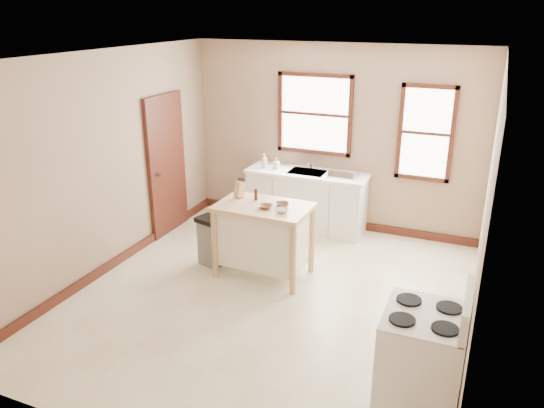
{
  "coord_description": "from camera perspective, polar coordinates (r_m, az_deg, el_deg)",
  "views": [
    {
      "loc": [
        2.2,
        -5.11,
        3.27
      ],
      "look_at": [
        -0.12,
        0.4,
        1.04
      ],
      "focal_mm": 35.0,
      "sensor_mm": 36.0,
      "label": 1
    }
  ],
  "objects": [
    {
      "name": "bowl_a",
      "position": [
        6.48,
        -0.7,
        -0.28
      ],
      "size": [
        0.18,
        0.18,
        0.04
      ],
      "primitive_type": "imported",
      "rotation": [
        0.0,
        0.0,
        0.04
      ],
      "color": "brown",
      "rests_on": "kitchen_island"
    },
    {
      "name": "knife_block",
      "position": [
        6.84,
        -3.5,
        1.53
      ],
      "size": [
        0.13,
        0.13,
        0.2
      ],
      "primitive_type": null,
      "rotation": [
        0.0,
        0.0,
        -0.43
      ],
      "color": "tan",
      "rests_on": "kitchen_island"
    },
    {
      "name": "bowl_b",
      "position": [
        6.55,
        1.09,
        -0.04
      ],
      "size": [
        0.23,
        0.23,
        0.04
      ],
      "primitive_type": "imported",
      "rotation": [
        0.0,
        0.0,
        0.52
      ],
      "color": "brown",
      "rests_on": "kitchen_island"
    },
    {
      "name": "dish_rack",
      "position": [
        7.9,
        7.68,
        3.36
      ],
      "size": [
        0.5,
        0.43,
        0.1
      ],
      "primitive_type": null,
      "rotation": [
        0.0,
        0.0,
        0.34
      ],
      "color": "silver",
      "rests_on": "sink_counter"
    },
    {
      "name": "trash_bin",
      "position": [
        7.13,
        -6.48,
        -3.96
      ],
      "size": [
        0.41,
        0.38,
        0.67
      ],
      "primitive_type": null,
      "rotation": [
        0.0,
        0.0,
        -0.28
      ],
      "color": "slate",
      "rests_on": "ground"
    },
    {
      "name": "soap_bottle_a",
      "position": [
        8.23,
        -0.81,
        4.66
      ],
      "size": [
        0.1,
        0.11,
        0.22
      ],
      "primitive_type": "imported",
      "rotation": [
        0.0,
        0.0,
        -0.26
      ],
      "color": "#B2B2B2",
      "rests_on": "sink_counter"
    },
    {
      "name": "window_main",
      "position": [
        8.13,
        4.61,
        9.61
      ],
      "size": [
        1.17,
        0.06,
        1.22
      ],
      "primitive_type": null,
      "color": "#3A160F",
      "rests_on": "wall_back"
    },
    {
      "name": "wall_back",
      "position": [
        8.14,
        6.6,
        7.03
      ],
      "size": [
        4.5,
        0.04,
        2.8
      ],
      "primitive_type": "cube",
      "color": "tan",
      "rests_on": "ground"
    },
    {
      "name": "door_left",
      "position": [
        8.09,
        -11.25,
        4.12
      ],
      "size": [
        0.06,
        0.9,
        2.1
      ],
      "primitive_type": "cube",
      "color": "#3A160F",
      "rests_on": "ground"
    },
    {
      "name": "ceiling",
      "position": [
        5.58,
        -0.45,
        15.62
      ],
      "size": [
        5.0,
        5.0,
        0.0
      ],
      "primitive_type": "plane",
      "rotation": [
        3.14,
        0.0,
        0.0
      ],
      "color": "white",
      "rests_on": "ground"
    },
    {
      "name": "faucet",
      "position": [
        8.21,
        4.24,
        4.55
      ],
      "size": [
        0.03,
        0.03,
        0.22
      ],
      "primitive_type": "cylinder",
      "color": "silver",
      "rests_on": "sink_counter"
    },
    {
      "name": "wall_left",
      "position": [
        7.03,
        -17.56,
        4.05
      ],
      "size": [
        0.04,
        5.0,
        2.8
      ],
      "primitive_type": "cube",
      "color": "tan",
      "rests_on": "ground"
    },
    {
      "name": "wall_right",
      "position": [
        5.44,
        21.92,
        -1.2
      ],
      "size": [
        0.04,
        5.0,
        2.8
      ],
      "primitive_type": "cube",
      "color": "tan",
      "rests_on": "ground"
    },
    {
      "name": "bowl_c",
      "position": [
        6.35,
        1.12,
        -0.7
      ],
      "size": [
        0.16,
        0.16,
        0.05
      ],
      "primitive_type": "imported",
      "rotation": [
        0.0,
        0.0,
        0.05
      ],
      "color": "silver",
      "rests_on": "kitchen_island"
    },
    {
      "name": "window_side",
      "position": [
        7.82,
        16.21,
        7.31
      ],
      "size": [
        0.77,
        0.06,
        1.37
      ],
      "primitive_type": null,
      "color": "#3A160F",
      "rests_on": "wall_back"
    },
    {
      "name": "pepper_grinder",
      "position": [
        6.74,
        -1.75,
        1.03
      ],
      "size": [
        0.05,
        0.05,
        0.15
      ],
      "primitive_type": "cylinder",
      "rotation": [
        0.0,
        0.0,
        -0.17
      ],
      "color": "#3D1A10",
      "rests_on": "kitchen_island"
    },
    {
      "name": "floor",
      "position": [
        6.45,
        -0.38,
        -10.0
      ],
      "size": [
        5.0,
        5.0,
        0.0
      ],
      "primitive_type": "plane",
      "color": "beige",
      "rests_on": "ground"
    },
    {
      "name": "baseboard_left",
      "position": [
        7.48,
        -16.3,
        -5.86
      ],
      "size": [
        0.04,
        5.0,
        0.12
      ],
      "primitive_type": "cube",
      "color": "#3A160F",
      "rests_on": "ground"
    },
    {
      "name": "kitchen_island",
      "position": [
        6.76,
        -0.9,
        -3.93
      ],
      "size": [
        1.19,
        0.77,
        0.96
      ],
      "primitive_type": null,
      "rotation": [
        0.0,
        0.0,
        -0.02
      ],
      "color": "#ECBD8A",
      "rests_on": "ground"
    },
    {
      "name": "sink_counter",
      "position": [
        8.22,
        3.74,
        0.42
      ],
      "size": [
        1.86,
        0.62,
        0.92
      ],
      "primitive_type": null,
      "color": "silver",
      "rests_on": "ground"
    },
    {
      "name": "soap_bottle_b",
      "position": [
        8.18,
        0.49,
        4.39
      ],
      "size": [
        0.09,
        0.09,
        0.17
      ],
      "primitive_type": "imported",
      "rotation": [
        0.0,
        0.0,
        -0.14
      ],
      "color": "#B2B2B2",
      "rests_on": "sink_counter"
    },
    {
      "name": "gas_stove",
      "position": [
        4.79,
        15.86,
        -14.57
      ],
      "size": [
        0.72,
        0.73,
        1.17
      ],
      "primitive_type": null,
      "color": "white",
      "rests_on": "ground"
    },
    {
      "name": "baseboard_back",
      "position": [
        8.52,
        6.18,
        -1.81
      ],
      "size": [
        4.5,
        0.04,
        0.12
      ],
      "primitive_type": "cube",
      "color": "#3A160F",
      "rests_on": "ground"
    }
  ]
}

